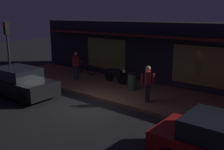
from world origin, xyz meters
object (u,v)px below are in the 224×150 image
person_bystander (148,83)px  parked_car_near (19,82)px  traffic_light_pole (7,42)px  bicycle_parked (85,69)px  person_photographer (76,65)px  trash_bin (132,81)px  motorcycle (116,74)px

person_bystander → parked_car_near: person_bystander is taller
person_bystander → traffic_light_pole: traffic_light_pole is taller
traffic_light_pole → parked_car_near: bearing=-19.9°
bicycle_parked → person_photographer: person_photographer is taller
parked_car_near → bicycle_parked: bearing=94.7°
bicycle_parked → person_bystander: 6.56m
person_bystander → trash_bin: 1.98m
motorcycle → bicycle_parked: bearing=172.5°
parked_car_near → person_photographer: bearing=86.2°
person_photographer → trash_bin: 3.95m
bicycle_parked → traffic_light_pole: size_ratio=0.45×
person_photographer → parked_car_near: bearing=-93.8°
person_photographer → parked_car_near: 3.69m
person_photographer → traffic_light_pole: (-2.62, -2.81, 1.45)m
bicycle_parked → trash_bin: trash_bin is taller
trash_bin → traffic_light_pole: bearing=-154.5°
person_bystander → traffic_light_pole: bearing=-166.0°
motorcycle → person_bystander: 3.70m
motorcycle → person_bystander: size_ratio=1.02×
motorcycle → traffic_light_pole: bearing=-142.3°
traffic_light_pole → bicycle_parked: bearing=64.8°
trash_bin → traffic_light_pole: (-6.54, -3.13, 1.86)m
trash_bin → parked_car_near: 5.76m
motorcycle → trash_bin: motorcycle is taller
motorcycle → trash_bin: (1.63, -0.67, -0.03)m
trash_bin → parked_car_near: parked_car_near is taller
person_photographer → trash_bin: bearing=4.6°
traffic_light_pole → parked_car_near: (2.38, -0.86, -1.77)m
motorcycle → bicycle_parked: motorcycle is taller
motorcycle → traffic_light_pole: traffic_light_pole is taller
trash_bin → traffic_light_pole: size_ratio=0.26×
person_photographer → bicycle_parked: bearing=115.5°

